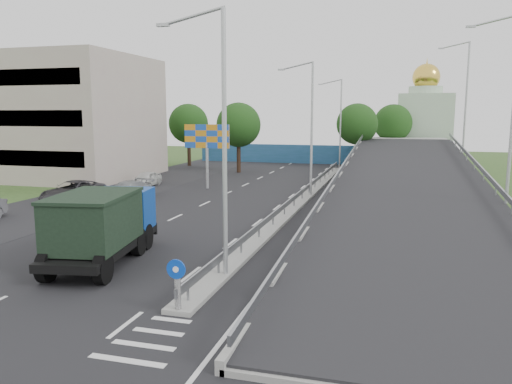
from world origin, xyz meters
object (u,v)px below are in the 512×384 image
(lamp_post_near, at_px, (220,130))
(dump_truck, at_px, (103,223))
(billboard, at_px, (207,140))
(parked_car_e, at_px, (146,179))
(parked_car_d, at_px, (127,191))
(sign_bollard, at_px, (177,284))
(church, at_px, (424,122))
(parked_car_c, at_px, (73,191))
(lamp_post_mid, at_px, (309,122))
(lamp_post_far, at_px, (339,119))

(lamp_post_near, distance_m, dump_truck, 6.98)
(billboard, bearing_deg, lamp_post_near, -67.51)
(billboard, height_order, parked_car_e, billboard)
(parked_car_d, bearing_deg, sign_bollard, -48.20)
(lamp_post_near, distance_m, church, 54.90)
(lamp_post_near, relative_size, parked_car_d, 2.11)
(sign_bollard, xyz_separation_m, parked_car_c, (-16.15, 17.14, -0.27))
(sign_bollard, distance_m, parked_car_d, 22.82)
(church, relative_size, billboard, 2.51)
(billboard, height_order, parked_car_c, billboard)
(sign_bollard, relative_size, billboard, 0.30)
(church, bearing_deg, parked_car_e, -127.51)
(parked_car_d, bearing_deg, lamp_post_mid, 28.68)
(parked_car_d, bearing_deg, parked_car_e, 114.21)
(lamp_post_near, distance_m, billboard, 23.87)
(lamp_post_near, bearing_deg, church, 79.62)
(lamp_post_near, distance_m, lamp_post_far, 40.00)
(sign_bollard, relative_size, lamp_post_far, 0.17)
(church, xyz_separation_m, dump_truck, (-15.53, -53.32, -3.56))
(parked_car_e, bearing_deg, sign_bollard, -62.43)
(lamp_post_near, height_order, parked_car_e, lamp_post_near)
(parked_car_c, bearing_deg, lamp_post_mid, 24.23)
(parked_car_c, relative_size, parked_car_e, 1.38)
(parked_car_e, bearing_deg, lamp_post_mid, -9.17)
(lamp_post_far, distance_m, parked_car_d, 28.51)
(lamp_post_far, relative_size, parked_car_c, 1.84)
(billboard, xyz_separation_m, parked_car_c, (-7.15, -8.69, -3.43))
(dump_truck, relative_size, parked_car_c, 1.37)
(billboard, bearing_deg, dump_truck, -80.74)
(sign_bollard, distance_m, billboard, 27.53)
(lamp_post_far, bearing_deg, parked_car_c, -121.35)
(church, distance_m, parked_car_d, 45.32)
(lamp_post_mid, height_order, lamp_post_far, same)
(lamp_post_near, xyz_separation_m, billboard, (-9.11, 22.00, -1.62))
(lamp_post_mid, height_order, billboard, lamp_post_mid)
(lamp_post_near, relative_size, lamp_post_mid, 1.00)
(lamp_post_mid, relative_size, lamp_post_far, 1.00)
(lamp_post_near, xyz_separation_m, parked_car_d, (-12.88, 15.08, -5.12))
(lamp_post_far, bearing_deg, lamp_post_mid, -90.00)
(parked_car_c, xyz_separation_m, parked_car_e, (1.41, 8.46, -0.09))
(lamp_post_near, relative_size, dump_truck, 1.35)
(parked_car_d, distance_m, parked_car_e, 6.97)
(dump_truck, xyz_separation_m, parked_car_e, (-9.21, 21.09, -1.07))
(church, bearing_deg, lamp_post_far, -125.24)
(lamp_post_mid, height_order, dump_truck, lamp_post_mid)
(parked_car_c, bearing_deg, parked_car_d, 29.50)
(billboard, distance_m, parked_car_c, 11.76)
(parked_car_e, bearing_deg, lamp_post_near, -58.07)
(sign_bollard, xyz_separation_m, billboard, (-9.00, 25.83, 3.15))
(lamp_post_near, xyz_separation_m, church, (9.89, 54.00, -0.50))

